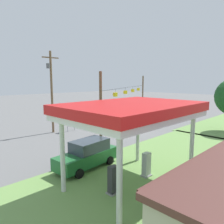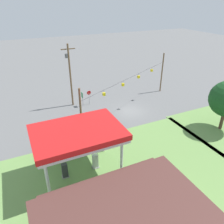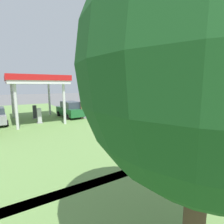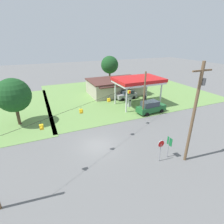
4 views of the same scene
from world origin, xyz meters
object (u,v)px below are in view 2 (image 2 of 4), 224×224
object	(u,v)px
gas_station_canopy	(78,134)
stop_sign_roadside	(89,94)
fuel_pump_far	(65,171)
utility_pole_main	(70,73)
fuel_pump_near	(95,162)
car_at_pumps_front	(68,143)
route_sign	(82,96)
car_at_pumps_rear	(96,194)

from	to	relation	value
gas_station_canopy	stop_sign_roadside	bearing A→B (deg)	-112.97
gas_station_canopy	fuel_pump_far	world-z (taller)	gas_station_canopy
stop_sign_roadside	gas_station_canopy	bearing A→B (deg)	-112.97
gas_station_canopy	utility_pole_main	distance (m)	16.53
fuel_pump_near	gas_station_canopy	bearing A→B (deg)	0.05
car_at_pumps_front	fuel_pump_near	bearing A→B (deg)	109.52
gas_station_canopy	route_sign	bearing A→B (deg)	-109.10
gas_station_canopy	fuel_pump_near	bearing A→B (deg)	-179.95
stop_sign_roadside	utility_pole_main	size ratio (longest dim) A/B	0.25
gas_station_canopy	stop_sign_roadside	world-z (taller)	gas_station_canopy
fuel_pump_near	fuel_pump_far	xyz separation A→B (m)	(3.26, 0.00, 0.00)
car_at_pumps_rear	fuel_pump_near	bearing A→B (deg)	67.44
car_at_pumps_rear	utility_pole_main	size ratio (longest dim) A/B	0.43
car_at_pumps_front	car_at_pumps_rear	size ratio (longest dim) A/B	1.20
car_at_pumps_front	utility_pole_main	xyz separation A→B (m)	(-3.97, -11.97, 4.59)
utility_pole_main	car_at_pumps_rear	bearing A→B (deg)	79.72
car_at_pumps_rear	utility_pole_main	bearing A→B (deg)	77.66
fuel_pump_near	stop_sign_roadside	world-z (taller)	stop_sign_roadside
car_at_pumps_front	route_sign	distance (m)	12.15
fuel_pump_far	car_at_pumps_front	xyz separation A→B (m)	(-1.41, -4.10, 0.25)
fuel_pump_near	route_sign	xyz separation A→B (m)	(-3.55, -14.97, 0.90)
gas_station_canopy	car_at_pumps_front	size ratio (longest dim) A/B	1.61
gas_station_canopy	car_at_pumps_front	xyz separation A→B (m)	(0.22, -4.10, -3.66)
car_at_pumps_rear	utility_pole_main	xyz separation A→B (m)	(-3.66, -20.17, 4.69)
gas_station_canopy	car_at_pumps_rear	size ratio (longest dim) A/B	1.93
car_at_pumps_rear	car_at_pumps_front	bearing A→B (deg)	90.15
stop_sign_roadside	utility_pole_main	distance (m)	4.76
stop_sign_roadside	fuel_pump_near	bearing A→B (deg)	-107.55
car_at_pumps_rear	fuel_pump_far	bearing A→B (deg)	110.82
fuel_pump_near	car_at_pumps_rear	xyz separation A→B (m)	(1.53, 4.10, 0.14)
fuel_pump_near	utility_pole_main	world-z (taller)	utility_pole_main
gas_station_canopy	route_sign	xyz separation A→B (m)	(-5.18, -14.97, -3.01)
stop_sign_roadside	route_sign	bearing A→B (deg)	-171.48
utility_pole_main	stop_sign_roadside	bearing A→B (deg)	161.08
car_at_pumps_rear	route_sign	world-z (taller)	route_sign
gas_station_canopy	utility_pole_main	xyz separation A→B (m)	(-3.76, -16.07, 0.93)
fuel_pump_far	stop_sign_roadside	bearing A→B (deg)	-118.00
fuel_pump_far	gas_station_canopy	bearing A→B (deg)	179.95
fuel_pump_far	car_at_pumps_front	size ratio (longest dim) A/B	0.32
car_at_pumps_front	stop_sign_roadside	bearing A→B (deg)	-125.76
fuel_pump_near	stop_sign_roadside	distance (m)	15.93
car_at_pumps_front	route_sign	world-z (taller)	route_sign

